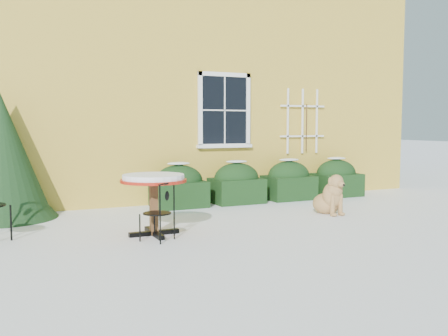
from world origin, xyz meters
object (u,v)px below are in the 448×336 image
evergreen_shrub (1,167)px  bistro_table (154,185)px  dog (330,198)px  patio_chair_near (159,212)px

evergreen_shrub → bistro_table: bearing=-49.5°
evergreen_shrub → dog: 5.94m
bistro_table → dog: bearing=6.0°
patio_chair_near → dog: 3.61m
bistro_table → patio_chair_near: (-0.04, -0.39, -0.34)m
evergreen_shrub → patio_chair_near: bearing=-54.1°
bistro_table → evergreen_shrub: bearing=130.5°
dog → evergreen_shrub: bearing=158.5°
evergreen_shrub → dog: evergreen_shrub is taller
dog → patio_chair_near: bearing=-169.3°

